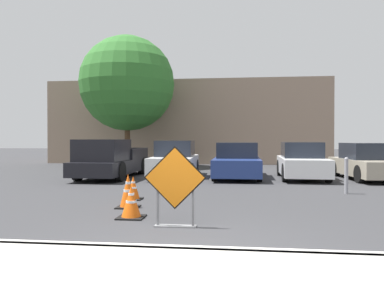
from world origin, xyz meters
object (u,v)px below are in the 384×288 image
object	(u,v)px
traffic_cone_third	(133,188)
parked_car_nearest	(175,160)
parked_car_third	(302,162)
traffic_cone_second	(128,191)
parked_car_second	(237,161)
road_closed_sign	(175,184)
bollard_nearest	(346,175)
traffic_cone_nearest	(131,202)
parked_car_fourth	(368,163)
pickup_truck	(110,161)

from	to	relation	value
traffic_cone_third	parked_car_nearest	xyz separation A→B (m)	(0.17, 5.99, 0.41)
parked_car_third	traffic_cone_second	bearing A→B (deg)	55.83
parked_car_second	road_closed_sign	bearing A→B (deg)	83.62
road_closed_sign	bollard_nearest	xyz separation A→B (m)	(4.37, 4.75, -0.23)
traffic_cone_second	bollard_nearest	xyz separation A→B (m)	(5.79, 2.93, 0.18)
traffic_cone_nearest	parked_car_nearest	bearing A→B (deg)	92.99
traffic_cone_nearest	parked_car_fourth	distance (m)	11.18
traffic_cone_second	parked_car_third	world-z (taller)	parked_car_third
traffic_cone_third	pickup_truck	world-z (taller)	pickup_truck
parked_car_second	bollard_nearest	size ratio (longest dim) A/B	4.28
traffic_cone_third	bollard_nearest	distance (m)	6.25
road_closed_sign	traffic_cone_third	distance (m)	3.44
traffic_cone_third	pickup_truck	size ratio (longest dim) A/B	0.12
parked_car_fourth	pickup_truck	bearing A→B (deg)	-0.08
road_closed_sign	pickup_truck	bearing A→B (deg)	116.27
parked_car_nearest	traffic_cone_nearest	bearing A→B (deg)	91.59
pickup_truck	parked_car_second	xyz separation A→B (m)	(5.27, 0.83, -0.05)
traffic_cone_second	parked_car_nearest	xyz separation A→B (m)	(-0.04, 7.17, 0.32)
parked_car_third	bollard_nearest	world-z (taller)	parked_car_third
traffic_cone_second	parked_car_second	xyz separation A→B (m)	(2.59, 7.32, 0.29)
parked_car_third	pickup_truck	bearing A→B (deg)	6.67
traffic_cone_nearest	traffic_cone_third	bearing A→B (deg)	104.62
pickup_truck	parked_car_fourth	xyz separation A→B (m)	(10.53, 0.72, -0.05)
parked_car_third	bollard_nearest	size ratio (longest dim) A/B	3.79
road_closed_sign	traffic_cone_nearest	size ratio (longest dim) A/B	2.25
parked_car_second	bollard_nearest	distance (m)	5.43
pickup_truck	parked_car_third	size ratio (longest dim) A/B	1.27
parked_car_second	traffic_cone_third	bearing A→B (deg)	66.44
pickup_truck	parked_car_nearest	bearing A→B (deg)	-163.98
parked_car_second	traffic_cone_nearest	bearing A→B (deg)	76.33
road_closed_sign	traffic_cone_third	bearing A→B (deg)	118.49
traffic_cone_nearest	road_closed_sign	bearing A→B (deg)	-34.26
traffic_cone_second	parked_car_fourth	size ratio (longest dim) A/B	0.19
traffic_cone_third	parked_car_fourth	distance (m)	10.07
traffic_cone_nearest	parked_car_third	xyz separation A→B (m)	(4.83, 8.23, 0.37)
parked_car_second	parked_car_fourth	world-z (taller)	parked_car_second
traffic_cone_third	parked_car_nearest	bearing A→B (deg)	88.42
parked_car_third	traffic_cone_nearest	bearing A→B (deg)	61.71
traffic_cone_nearest	parked_car_second	size ratio (longest dim) A/B	0.14
parked_car_nearest	parked_car_second	distance (m)	2.64
traffic_cone_second	road_closed_sign	bearing A→B (deg)	-51.96
parked_car_second	bollard_nearest	xyz separation A→B (m)	(3.20, -4.38, -0.11)
road_closed_sign	pickup_truck	world-z (taller)	pickup_truck
traffic_cone_third	bollard_nearest	world-z (taller)	bollard_nearest
traffic_cone_second	pickup_truck	bearing A→B (deg)	112.43
traffic_cone_nearest	parked_car_fourth	bearing A→B (deg)	48.13
road_closed_sign	parked_car_fourth	xyz separation A→B (m)	(6.43, 9.02, -0.13)
road_closed_sign	parked_car_third	size ratio (longest dim) A/B	0.36
parked_car_nearest	bollard_nearest	distance (m)	7.21
traffic_cone_third	parked_car_third	distance (m)	8.05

